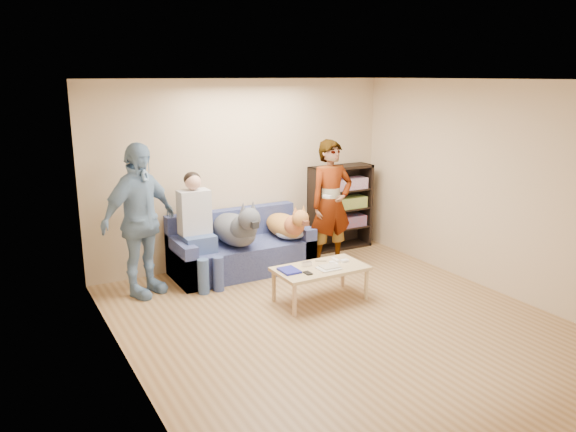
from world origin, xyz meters
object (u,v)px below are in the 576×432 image
person_standing_right (331,204)px  dog_tan (287,225)px  notebook_blue (289,270)px  person_seated (197,225)px  person_standing_left (139,221)px  bookshelf (340,205)px  coffee_table (320,271)px  sofa (241,251)px  camera_silver (307,264)px  dog_gray (237,228)px

person_standing_right → dog_tan: size_ratio=1.56×
notebook_blue → person_seated: 1.45m
person_standing_right → person_standing_left: person_standing_left is taller
notebook_blue → bookshelf: 2.43m
dog_tan → coffee_table: 1.29m
person_seated → coffee_table: bearing=-51.1°
person_standing_left → notebook_blue: size_ratio=7.25×
person_standing_left → dog_tan: 2.06m
person_seated → person_standing_right: bearing=-8.4°
person_seated → notebook_blue: bearing=-62.5°
sofa → notebook_blue: bearing=-90.1°
person_standing_right → person_seated: (-1.87, 0.28, -0.12)m
camera_silver → person_seated: (-0.93, 1.18, 0.33)m
notebook_blue → sofa: sofa is taller
camera_silver → dog_gray: size_ratio=0.09×
notebook_blue → sofa: 1.39m
notebook_blue → camera_silver: 0.29m
camera_silver → person_seated: person_seated is taller
person_standing_left → dog_tan: (2.04, 0.01, -0.32)m
person_standing_left → camera_silver: 2.08m
person_standing_left → coffee_table: person_standing_left is taller
person_standing_right → camera_silver: bearing=-134.7°
sofa → person_seated: bearing=-169.1°
person_standing_right → person_seated: person_standing_right is taller
coffee_table → person_standing_left: bearing=145.7°
notebook_blue → camera_silver: camera_silver is taller
camera_silver → dog_tan: (0.35, 1.12, 0.17)m
dog_gray → coffee_table: (0.52, -1.26, -0.30)m
sofa → coffee_table: 1.49m
sofa → person_standing_left: bearing=-172.0°
dog_tan → coffee_table: bearing=-100.6°
dog_tan → coffee_table: dog_tan is taller
sofa → dog_gray: (-0.12, -0.17, 0.39)m
bookshelf → camera_silver: bearing=-134.6°
person_standing_right → coffee_table: size_ratio=1.63×
person_standing_left → person_seated: bearing=-22.9°
person_standing_right → person_seated: 1.90m
dog_tan → bookshelf: (1.17, 0.42, 0.06)m
person_standing_right → dog_tan: person_standing_right is taller
notebook_blue → dog_gray: 1.24m
dog_tan → notebook_blue: bearing=-118.0°
dog_tan → coffee_table: size_ratio=1.04×
sofa → dog_gray: size_ratio=1.49×
sofa → dog_gray: 0.44m
dog_gray → person_seated: bearing=175.4°
person_seated → coffee_table: 1.72m
coffee_table → dog_tan: bearing=79.4°
person_standing_left → dog_gray: person_standing_left is taller
camera_silver → person_standing_right: bearing=44.0°
person_seated → dog_tan: (1.29, -0.06, -0.15)m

